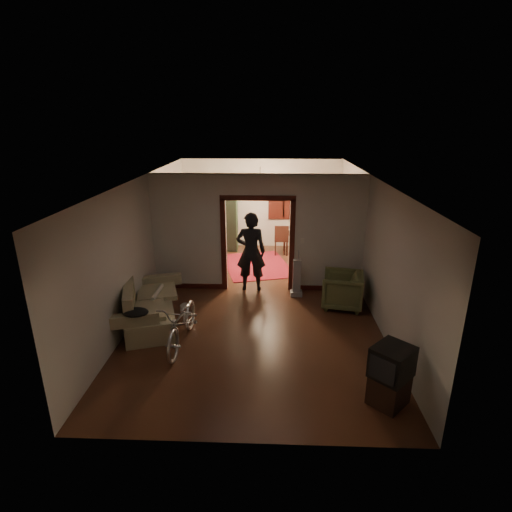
# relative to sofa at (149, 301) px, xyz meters

# --- Properties ---
(floor) EXTENTS (5.00, 8.50, 0.01)m
(floor) POSITION_rel_sofa_xyz_m (2.15, 1.07, -0.47)
(floor) COLOR #371C11
(floor) RESTS_ON ground
(ceiling) EXTENTS (5.00, 8.50, 0.01)m
(ceiling) POSITION_rel_sofa_xyz_m (2.15, 1.07, 2.33)
(ceiling) COLOR white
(ceiling) RESTS_ON floor
(wall_back) EXTENTS (5.00, 0.02, 2.80)m
(wall_back) POSITION_rel_sofa_xyz_m (2.15, 5.32, 0.93)
(wall_back) COLOR beige
(wall_back) RESTS_ON floor
(wall_left) EXTENTS (0.02, 8.50, 2.80)m
(wall_left) POSITION_rel_sofa_xyz_m (-0.35, 1.07, 0.93)
(wall_left) COLOR beige
(wall_left) RESTS_ON floor
(wall_right) EXTENTS (0.02, 8.50, 2.80)m
(wall_right) POSITION_rel_sofa_xyz_m (4.65, 1.07, 0.93)
(wall_right) COLOR beige
(wall_right) RESTS_ON floor
(partition_wall) EXTENTS (5.00, 0.14, 2.80)m
(partition_wall) POSITION_rel_sofa_xyz_m (2.15, 1.82, 0.93)
(partition_wall) COLOR beige
(partition_wall) RESTS_ON floor
(door_casing) EXTENTS (1.74, 0.20, 2.32)m
(door_casing) POSITION_rel_sofa_xyz_m (2.15, 1.82, 0.63)
(door_casing) COLOR #37110C
(door_casing) RESTS_ON floor
(far_window) EXTENTS (0.98, 0.06, 1.28)m
(far_window) POSITION_rel_sofa_xyz_m (2.85, 5.28, 1.08)
(far_window) COLOR black
(far_window) RESTS_ON wall_back
(chandelier) EXTENTS (0.24, 0.24, 0.24)m
(chandelier) POSITION_rel_sofa_xyz_m (2.15, 3.57, 1.88)
(chandelier) COLOR #FFE0A5
(chandelier) RESTS_ON ceiling
(light_switch) EXTENTS (0.08, 0.01, 0.12)m
(light_switch) POSITION_rel_sofa_xyz_m (3.20, 1.74, 0.78)
(light_switch) COLOR silver
(light_switch) RESTS_ON partition_wall
(sofa) EXTENTS (1.50, 2.23, 0.94)m
(sofa) POSITION_rel_sofa_xyz_m (0.00, 0.00, 0.00)
(sofa) COLOR #7A7651
(sofa) RESTS_ON floor
(rolled_paper) EXTENTS (0.09, 0.72, 0.09)m
(rolled_paper) POSITION_rel_sofa_xyz_m (0.10, 0.30, 0.06)
(rolled_paper) COLOR beige
(rolled_paper) RESTS_ON sofa
(jacket) EXTENTS (0.47, 0.35, 0.14)m
(jacket) POSITION_rel_sofa_xyz_m (0.05, -0.91, 0.21)
(jacket) COLOR black
(jacket) RESTS_ON sofa
(bicycle) EXTENTS (0.70, 1.76, 0.91)m
(bicycle) POSITION_rel_sofa_xyz_m (0.87, -0.81, -0.01)
(bicycle) COLOR silver
(bicycle) RESTS_ON floor
(armchair) EXTENTS (1.02, 1.00, 0.79)m
(armchair) POSITION_rel_sofa_xyz_m (4.05, 0.88, -0.07)
(armchair) COLOR #565D34
(armchair) RESTS_ON floor
(tv_stand) EXTENTS (0.67, 0.67, 0.45)m
(tv_stand) POSITION_rel_sofa_xyz_m (4.21, -2.32, -0.24)
(tv_stand) COLOR black
(tv_stand) RESTS_ON floor
(crt_tv) EXTENTS (0.72, 0.72, 0.47)m
(crt_tv) POSITION_rel_sofa_xyz_m (4.21, -2.32, 0.23)
(crt_tv) COLOR black
(crt_tv) RESTS_ON tv_stand
(vacuum) EXTENTS (0.33, 0.29, 0.90)m
(vacuum) POSITION_rel_sofa_xyz_m (3.08, 1.42, -0.02)
(vacuum) COLOR gray
(vacuum) RESTS_ON floor
(person) EXTENTS (0.71, 0.47, 1.93)m
(person) POSITION_rel_sofa_xyz_m (1.99, 1.76, 0.49)
(person) COLOR black
(person) RESTS_ON floor
(oriental_rug) EXTENTS (2.25, 2.64, 0.02)m
(oriental_rug) POSITION_rel_sofa_xyz_m (2.07, 3.42, -0.46)
(oriental_rug) COLOR maroon
(oriental_rug) RESTS_ON floor
(locker) EXTENTS (0.96, 0.54, 1.90)m
(locker) POSITION_rel_sofa_xyz_m (0.93, 4.87, 0.48)
(locker) COLOR #223A23
(locker) RESTS_ON floor
(globe) EXTENTS (0.27, 0.27, 0.27)m
(globe) POSITION_rel_sofa_xyz_m (0.93, 4.87, 1.47)
(globe) COLOR #1E5972
(globe) RESTS_ON locker
(desk) EXTENTS (0.93, 0.57, 0.66)m
(desk) POSITION_rel_sofa_xyz_m (3.28, 4.58, -0.14)
(desk) COLOR black
(desk) RESTS_ON floor
(desk_chair) EXTENTS (0.50, 0.50, 0.95)m
(desk_chair) POSITION_rel_sofa_xyz_m (2.78, 4.46, 0.00)
(desk_chair) COLOR black
(desk_chair) RESTS_ON floor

